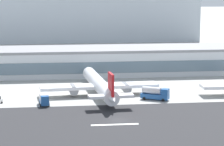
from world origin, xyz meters
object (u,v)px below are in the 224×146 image
object	(u,v)px
airliner_red_tail_gate_1	(100,86)
service_box_truck_0	(44,99)
distant_hotel_block	(87,7)
terminal_building	(88,61)
service_fuel_truck_1	(155,93)

from	to	relation	value
airliner_red_tail_gate_1	service_box_truck_0	xyz separation A→B (m)	(-17.36, -10.78, -1.48)
distant_hotel_block	airliner_red_tail_gate_1	xyz separation A→B (m)	(-8.19, -164.93, -17.70)
terminal_building	distant_hotel_block	distance (m)	125.36
airliner_red_tail_gate_1	service_box_truck_0	world-z (taller)	airliner_red_tail_gate_1
terminal_building	airliner_red_tail_gate_1	size ratio (longest dim) A/B	4.05
terminal_building	service_fuel_truck_1	xyz separation A→B (m)	(16.67, -48.73, -3.12)
service_fuel_truck_1	terminal_building	bearing A→B (deg)	138.87
service_fuel_truck_1	airliner_red_tail_gate_1	bearing A→B (deg)	-176.11
service_box_truck_0	service_fuel_truck_1	distance (m)	33.51
airliner_red_tail_gate_1	service_box_truck_0	size ratio (longest dim) A/B	7.87
terminal_building	service_box_truck_0	bearing A→B (deg)	-107.92
service_box_truck_0	service_fuel_truck_1	size ratio (longest dim) A/B	0.72
terminal_building	airliner_red_tail_gate_1	bearing A→B (deg)	-89.08
distant_hotel_block	service_fuel_truck_1	distance (m)	173.98
distant_hotel_block	airliner_red_tail_gate_1	bearing A→B (deg)	-92.84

